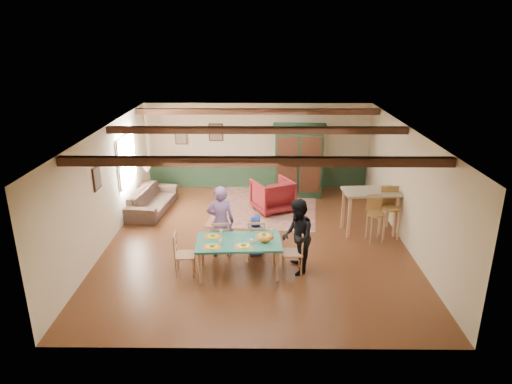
{
  "coord_description": "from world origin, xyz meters",
  "views": [
    {
      "loc": [
        0.09,
        -10.01,
        4.76
      ],
      "look_at": [
        -0.02,
        0.23,
        1.15
      ],
      "focal_mm": 32.0,
      "sensor_mm": 36.0,
      "label": 1
    }
  ],
  "objects_px": {
    "dining_table": "(239,257)",
    "sofa": "(153,200)",
    "dining_chair_far_right": "(256,238)",
    "dining_chair_far_left": "(221,239)",
    "person_child": "(256,236)",
    "end_table": "(149,192)",
    "person_woman": "(297,237)",
    "person_man": "(221,222)",
    "table_lamp": "(147,174)",
    "bar_stool_right": "(390,213)",
    "counter_table": "(369,212)",
    "armchair": "(272,195)",
    "dining_chair_end_right": "(292,252)",
    "dining_chair_end_left": "(185,254)",
    "bar_stool_left": "(376,219)",
    "armoire": "(299,161)",
    "cat": "(265,239)"
  },
  "relations": [
    {
      "from": "dining_table",
      "to": "sofa",
      "type": "xyz_separation_m",
      "value": [
        -2.57,
        3.47,
        -0.04
      ]
    },
    {
      "from": "dining_chair_far_right",
      "to": "sofa",
      "type": "distance_m",
      "value": 4.02
    },
    {
      "from": "dining_table",
      "to": "dining_chair_far_left",
      "type": "bearing_deg",
      "value": 122.26
    },
    {
      "from": "person_child",
      "to": "end_table",
      "type": "bearing_deg",
      "value": -50.29
    },
    {
      "from": "sofa",
      "to": "person_woman",
      "type": "bearing_deg",
      "value": -125.58
    },
    {
      "from": "person_man",
      "to": "end_table",
      "type": "height_order",
      "value": "person_man"
    },
    {
      "from": "table_lamp",
      "to": "bar_stool_right",
      "type": "distance_m",
      "value": 6.89
    },
    {
      "from": "dining_chair_far_left",
      "to": "counter_table",
      "type": "distance_m",
      "value": 3.82
    },
    {
      "from": "armchair",
      "to": "dining_chair_end_right",
      "type": "bearing_deg",
      "value": 69.75
    },
    {
      "from": "dining_chair_end_left",
      "to": "bar_stool_right",
      "type": "bearing_deg",
      "value": -71.72
    },
    {
      "from": "dining_chair_far_right",
      "to": "person_woman",
      "type": "distance_m",
      "value": 1.12
    },
    {
      "from": "dining_chair_far_left",
      "to": "armchair",
      "type": "relative_size",
      "value": 0.91
    },
    {
      "from": "dining_chair_end_left",
      "to": "sofa",
      "type": "xyz_separation_m",
      "value": [
        -1.47,
        3.53,
        -0.14
      ]
    },
    {
      "from": "table_lamp",
      "to": "dining_table",
      "type": "bearing_deg",
      "value": -55.96
    },
    {
      "from": "dining_chair_far_right",
      "to": "bar_stool_left",
      "type": "distance_m",
      "value": 2.95
    },
    {
      "from": "dining_table",
      "to": "person_child",
      "type": "distance_m",
      "value": 0.87
    },
    {
      "from": "end_table",
      "to": "counter_table",
      "type": "height_order",
      "value": "counter_table"
    },
    {
      "from": "dining_table",
      "to": "armoire",
      "type": "distance_m",
      "value": 5.09
    },
    {
      "from": "armoire",
      "to": "person_man",
      "type": "bearing_deg",
      "value": -113.34
    },
    {
      "from": "dining_chair_far_left",
      "to": "dining_chair_end_right",
      "type": "distance_m",
      "value": 1.64
    },
    {
      "from": "sofa",
      "to": "dining_chair_end_right",
      "type": "bearing_deg",
      "value": -126.36
    },
    {
      "from": "dining_chair_far_right",
      "to": "counter_table",
      "type": "xyz_separation_m",
      "value": [
        2.79,
        1.36,
        0.1
      ]
    },
    {
      "from": "dining_chair_far_right",
      "to": "cat",
      "type": "height_order",
      "value": "dining_chair_far_right"
    },
    {
      "from": "dining_table",
      "to": "bar_stool_right",
      "type": "xyz_separation_m",
      "value": [
        3.58,
        1.78,
        0.26
      ]
    },
    {
      "from": "person_man",
      "to": "person_woman",
      "type": "height_order",
      "value": "person_man"
    },
    {
      "from": "dining_chair_end_left",
      "to": "person_woman",
      "type": "height_order",
      "value": "person_woman"
    },
    {
      "from": "dining_chair_far_left",
      "to": "person_child",
      "type": "height_order",
      "value": "person_child"
    },
    {
      "from": "end_table",
      "to": "bar_stool_left",
      "type": "bearing_deg",
      "value": -23.91
    },
    {
      "from": "end_table",
      "to": "counter_table",
      "type": "xyz_separation_m",
      "value": [
        5.99,
        -2.16,
        0.26
      ]
    },
    {
      "from": "dining_table",
      "to": "dining_chair_far_left",
      "type": "relative_size",
      "value": 1.89
    },
    {
      "from": "dining_chair_far_left",
      "to": "counter_table",
      "type": "xyz_separation_m",
      "value": [
        3.56,
        1.4,
        0.1
      ]
    },
    {
      "from": "sofa",
      "to": "table_lamp",
      "type": "height_order",
      "value": "table_lamp"
    },
    {
      "from": "sofa",
      "to": "dining_chair_far_left",
      "type": "bearing_deg",
      "value": -136.01
    },
    {
      "from": "person_woman",
      "to": "bar_stool_left",
      "type": "height_order",
      "value": "person_woman"
    },
    {
      "from": "dining_chair_end_right",
      "to": "cat",
      "type": "bearing_deg",
      "value": -80.54
    },
    {
      "from": "dining_chair_far_left",
      "to": "dining_chair_end_right",
      "type": "height_order",
      "value": "same"
    },
    {
      "from": "armoire",
      "to": "end_table",
      "type": "relative_size",
      "value": 3.83
    },
    {
      "from": "dining_chair_end_right",
      "to": "bar_stool_right",
      "type": "distance_m",
      "value": 3.01
    },
    {
      "from": "dining_chair_end_right",
      "to": "sofa",
      "type": "relative_size",
      "value": 0.42
    },
    {
      "from": "dining_chair_far_right",
      "to": "dining_chair_end_right",
      "type": "distance_m",
      "value": 1.0
    },
    {
      "from": "counter_table",
      "to": "armchair",
      "type": "bearing_deg",
      "value": 148.58
    },
    {
      "from": "counter_table",
      "to": "bar_stool_left",
      "type": "height_order",
      "value": "bar_stool_left"
    },
    {
      "from": "person_woman",
      "to": "counter_table",
      "type": "distance_m",
      "value": 2.79
    },
    {
      "from": "counter_table",
      "to": "dining_table",
      "type": "bearing_deg",
      "value": -146.55
    },
    {
      "from": "end_table",
      "to": "bar_stool_right",
      "type": "bearing_deg",
      "value": -20.85
    },
    {
      "from": "person_man",
      "to": "bar_stool_right",
      "type": "xyz_separation_m",
      "value": [
        4.0,
        1.03,
        -0.2
      ]
    },
    {
      "from": "dining_chair_far_right",
      "to": "armchair",
      "type": "xyz_separation_m",
      "value": [
        0.43,
        2.8,
        0.0
      ]
    },
    {
      "from": "dining_table",
      "to": "armoire",
      "type": "height_order",
      "value": "armoire"
    },
    {
      "from": "end_table",
      "to": "bar_stool_right",
      "type": "xyz_separation_m",
      "value": [
        6.43,
        -2.45,
        0.34
      ]
    },
    {
      "from": "dining_chair_far_left",
      "to": "person_man",
      "type": "height_order",
      "value": "person_man"
    }
  ]
}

